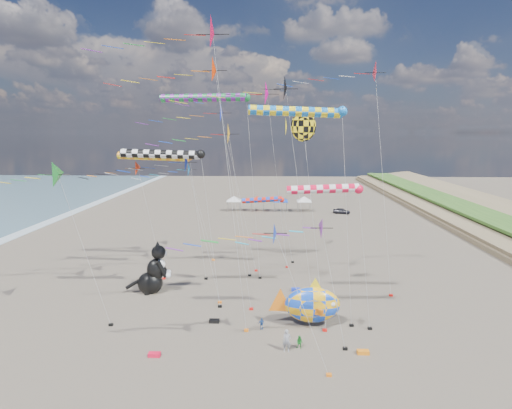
{
  "coord_description": "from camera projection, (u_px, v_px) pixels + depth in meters",
  "views": [
    {
      "loc": [
        1.78,
        -24.1,
        16.64
      ],
      "look_at": [
        0.47,
        12.0,
        10.13
      ],
      "focal_mm": 28.0,
      "sensor_mm": 36.0,
      "label": 1
    }
  ],
  "objects": [
    {
      "name": "ground",
      "position": [
        242.0,
        385.0,
        26.72
      ],
      "size": [
        260.0,
        260.0,
        0.0
      ],
      "primitive_type": "plane",
      "color": "brown",
      "rests_on": "ground"
    },
    {
      "name": "delta_kite_0",
      "position": [
        264.0,
        95.0,
        46.33
      ],
      "size": [
        12.96,
        3.12,
        22.73
      ],
      "color": "#E00789",
      "rests_on": "ground"
    },
    {
      "name": "delta_kite_1",
      "position": [
        121.0,
        172.0,
        43.92
      ],
      "size": [
        9.59,
        1.77,
        13.68
      ],
      "color": "red",
      "rests_on": "ground"
    },
    {
      "name": "delta_kite_2",
      "position": [
        220.0,
        136.0,
        44.23
      ],
      "size": [
        11.19,
        2.56,
        17.87
      ],
      "color": "yellow",
      "rests_on": "ground"
    },
    {
      "name": "delta_kite_3",
      "position": [
        306.0,
        229.0,
        29.43
      ],
      "size": [
        8.16,
        1.78,
        10.89
      ],
      "color": "#7C159C",
      "rests_on": "ground"
    },
    {
      "name": "delta_kite_4",
      "position": [
        362.0,
        73.0,
        37.43
      ],
      "size": [
        11.91,
        2.31,
        23.62
      ],
      "color": "red",
      "rests_on": "ground"
    },
    {
      "name": "delta_kite_5",
      "position": [
        253.0,
        243.0,
        26.17
      ],
      "size": [
        11.13,
        1.79,
        10.77
      ],
      "color": "#1837BB",
      "rests_on": "ground"
    },
    {
      "name": "delta_kite_6",
      "position": [
        60.0,
        177.0,
        32.69
      ],
      "size": [
        10.09,
        2.4,
        14.52
      ],
      "color": "#1B832D",
      "rests_on": "ground"
    },
    {
      "name": "delta_kite_7",
      "position": [
        185.0,
        164.0,
        37.2
      ],
      "size": [
        9.67,
        2.2,
        15.12
      ],
      "color": "#172EB8",
      "rests_on": "ground"
    },
    {
      "name": "delta_kite_8",
      "position": [
        198.0,
        74.0,
        34.35
      ],
      "size": [
        12.6,
        2.34,
        23.14
      ],
      "color": "#FF3704",
      "rests_on": "ground"
    },
    {
      "name": "delta_kite_9",
      "position": [
        197.0,
        33.0,
        29.78
      ],
      "size": [
        12.77,
        2.85,
        25.65
      ],
      "color": "#CF0C3C",
      "rests_on": "ground"
    },
    {
      "name": "delta_kite_10",
      "position": [
        276.0,
        92.0,
        37.08
      ],
      "size": [
        12.99,
        2.49,
        21.96
      ],
      "color": "black",
      "rests_on": "ground"
    },
    {
      "name": "delta_kite_11",
      "position": [
        181.0,
        171.0,
        50.76
      ],
      "size": [
        10.05,
        2.06,
        13.21
      ],
      "color": "#0F6CB5",
      "rests_on": "ground"
    },
    {
      "name": "delta_kite_12",
      "position": [
        212.0,
        115.0,
        45.49
      ],
      "size": [
        13.57,
        2.58,
        20.22
      ],
      "color": "#1F36E1",
      "rests_on": "ground"
    },
    {
      "name": "windsock_0",
      "position": [
        265.0,
        200.0,
        50.47
      ],
      "size": [
        6.71,
        0.67,
        8.61
      ],
      "color": "red",
      "rests_on": "ground"
    },
    {
      "name": "windsock_1",
      "position": [
        301.0,
        112.0,
        31.71
      ],
      "size": [
        9.12,
        0.83,
        18.72
      ],
      "color": "blue",
      "rests_on": "ground"
    },
    {
      "name": "windsock_2",
      "position": [
        327.0,
        190.0,
        32.22
      ],
      "size": [
        7.48,
        0.75,
        12.54
      ],
      "color": "#EF103A",
      "rests_on": "ground"
    },
    {
      "name": "windsock_3",
      "position": [
        207.0,
        98.0,
        42.8
      ],
      "size": [
        11.02,
        0.9,
        20.78
      ],
      "color": "#167B38",
      "rests_on": "ground"
    },
    {
      "name": "windsock_4",
      "position": [
        166.0,
        155.0,
        36.14
      ],
      "size": [
        8.93,
        0.8,
        15.13
      ],
      "color": "black",
      "rests_on": "ground"
    },
    {
      "name": "windsock_5",
      "position": [
        157.0,
        157.0,
        43.64
      ],
      "size": [
        9.66,
        0.85,
        14.5
      ],
      "color": "orange",
      "rests_on": "ground"
    },
    {
      "name": "angelfish_kite",
      "position": [
        301.0,
        128.0,
        34.95
      ],
      "size": [
        3.74,
        3.02,
        18.51
      ],
      "color": "yellow",
      "rests_on": "ground"
    },
    {
      "name": "cat_inflatable",
      "position": [
        152.0,
        268.0,
        41.79
      ],
      "size": [
        4.35,
        2.81,
        5.42
      ],
      "primitive_type": null,
      "rotation": [
        0.0,
        0.0,
        0.21
      ],
      "color": "black",
      "rests_on": "ground"
    },
    {
      "name": "fish_inflatable",
      "position": [
        312.0,
        305.0,
        34.59
      ],
      "size": [
        6.39,
        2.2,
        4.4
      ],
      "color": "blue",
      "rests_on": "ground"
    },
    {
      "name": "person_adult",
      "position": [
        287.0,
        341.0,
        30.63
      ],
      "size": [
        0.67,
        0.45,
        1.79
      ],
      "primitive_type": "imported",
      "rotation": [
        0.0,
        0.0,
        0.04
      ],
      "color": "gray",
      "rests_on": "ground"
    },
    {
      "name": "child_green",
      "position": [
        300.0,
        342.0,
        31.09
      ],
      "size": [
        0.64,
        0.58,
        1.07
      ],
      "primitive_type": "imported",
      "rotation": [
        0.0,
        0.0,
        -0.42
      ],
      "color": "#167121",
      "rests_on": "ground"
    },
    {
      "name": "child_blue",
      "position": [
        262.0,
        324.0,
        34.2
      ],
      "size": [
        0.63,
        0.39,
        1.01
      ],
      "primitive_type": "imported",
      "rotation": [
        0.0,
        0.0,
        0.27
      ],
      "color": "#2F5CAC",
      "rests_on": "ground"
    },
    {
      "name": "kite_bag_0",
      "position": [
        154.0,
        355.0,
        30.07
      ],
      "size": [
        0.9,
        0.44,
        0.3
      ],
      "primitive_type": "cube",
      "color": "red",
      "rests_on": "ground"
    },
    {
      "name": "kite_bag_1",
      "position": [
        214.0,
        321.0,
        35.44
      ],
      "size": [
        0.9,
        0.44,
        0.3
      ],
      "primitive_type": "cube",
      "color": "black",
      "rests_on": "ground"
    },
    {
      "name": "kite_bag_2",
      "position": [
        296.0,
        289.0,
        42.56
      ],
      "size": [
        0.9,
        0.44,
        0.3
      ],
      "primitive_type": "cube",
      "color": "#152FD4",
      "rests_on": "ground"
    },
    {
      "name": "kite_bag_3",
      "position": [
        363.0,
        352.0,
        30.42
      ],
      "size": [
        0.9,
        0.44,
        0.3
      ],
      "primitive_type": "cube",
      "color": "orange",
      "rests_on": "ground"
    },
    {
      "name": "tent_row",
      "position": [
        269.0,
        197.0,
        85.12
      ],
      "size": [
        19.2,
        4.2,
        3.8
      ],
      "color": "white",
      "rests_on": "ground"
    },
    {
      "name": "parked_car",
      "position": [
        342.0,
        211.0,
        83.06
      ],
      "size": [
        3.78,
        2.52,
        1.19
      ],
      "primitive_type": "imported",
      "rotation": [
        0.0,
        0.0,
        1.22
      ],
      "color": "#26262D",
      "rests_on": "ground"
    }
  ]
}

